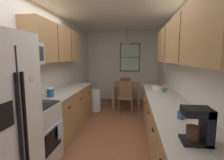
# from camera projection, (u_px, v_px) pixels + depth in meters

# --- Properties ---
(ground_plane) EXTENTS (12.00, 12.00, 0.00)m
(ground_plane) POSITION_uv_depth(u_px,v_px,m) (114.00, 127.00, 3.85)
(ground_plane) COLOR brown
(wall_left) EXTENTS (0.10, 9.00, 2.55)m
(wall_left) POSITION_uv_depth(u_px,v_px,m) (56.00, 71.00, 3.85)
(wall_left) COLOR silver
(wall_left) RESTS_ON ground
(wall_right) EXTENTS (0.10, 9.00, 2.55)m
(wall_right) POSITION_uv_depth(u_px,v_px,m) (177.00, 72.00, 3.50)
(wall_right) COLOR silver
(wall_right) RESTS_ON ground
(wall_back) EXTENTS (4.40, 0.10, 2.55)m
(wall_back) POSITION_uv_depth(u_px,v_px,m) (122.00, 66.00, 6.28)
(wall_back) COLOR silver
(wall_back) RESTS_ON ground
(ceiling_slab) EXTENTS (4.40, 9.00, 0.08)m
(ceiling_slab) POSITION_uv_depth(u_px,v_px,m) (114.00, 10.00, 3.50)
(ceiling_slab) COLOR white
(stove_range) EXTENTS (0.66, 0.64, 1.10)m
(stove_range) POSITION_uv_depth(u_px,v_px,m) (33.00, 135.00, 2.41)
(stove_range) COLOR silver
(stove_range) RESTS_ON ground
(microwave_over_range) EXTENTS (0.39, 0.63, 0.32)m
(microwave_over_range) POSITION_uv_depth(u_px,v_px,m) (19.00, 53.00, 2.27)
(microwave_over_range) COLOR silver
(counter_left) EXTENTS (0.64, 1.97, 0.90)m
(counter_left) POSITION_uv_depth(u_px,v_px,m) (68.00, 109.00, 3.69)
(counter_left) COLOR #A87A4C
(counter_left) RESTS_ON ground
(upper_cabinets_left) EXTENTS (0.33, 2.05, 0.72)m
(upper_cabinets_left) POSITION_uv_depth(u_px,v_px,m) (58.00, 44.00, 3.48)
(upper_cabinets_left) COLOR #A87A4C
(counter_right) EXTENTS (0.64, 3.29, 0.90)m
(counter_right) POSITION_uv_depth(u_px,v_px,m) (168.00, 128.00, 2.68)
(counter_right) COLOR #A87A4C
(counter_right) RESTS_ON ground
(upper_cabinets_right) EXTENTS (0.33, 2.97, 0.65)m
(upper_cabinets_right) POSITION_uv_depth(u_px,v_px,m) (182.00, 41.00, 2.43)
(upper_cabinets_right) COLOR #A87A4C
(dining_table) EXTENTS (0.83, 0.75, 0.76)m
(dining_table) POSITION_uv_depth(u_px,v_px,m) (126.00, 88.00, 5.37)
(dining_table) COLOR olive
(dining_table) RESTS_ON ground
(dining_chair_near) EXTENTS (0.42, 0.42, 0.90)m
(dining_chair_near) POSITION_uv_depth(u_px,v_px,m) (125.00, 95.00, 4.81)
(dining_chair_near) COLOR brown
(dining_chair_near) RESTS_ON ground
(dining_chair_far) EXTENTS (0.40, 0.40, 0.90)m
(dining_chair_far) POSITION_uv_depth(u_px,v_px,m) (126.00, 88.00, 5.96)
(dining_chair_far) COLOR brown
(dining_chair_far) RESTS_ON ground
(pendant_light) EXTENTS (0.33, 0.33, 0.55)m
(pendant_light) POSITION_uv_depth(u_px,v_px,m) (127.00, 43.00, 5.18)
(pendant_light) COLOR black
(back_window) EXTENTS (0.74, 0.05, 1.04)m
(back_window) POSITION_uv_depth(u_px,v_px,m) (130.00, 57.00, 6.13)
(back_window) COLOR brown
(trash_bin) EXTENTS (0.35, 0.35, 0.63)m
(trash_bin) POSITION_uv_depth(u_px,v_px,m) (95.00, 100.00, 4.98)
(trash_bin) COLOR white
(trash_bin) RESTS_ON ground
(storage_canister) EXTENTS (0.12, 0.12, 0.16)m
(storage_canister) POSITION_uv_depth(u_px,v_px,m) (50.00, 92.00, 2.91)
(storage_canister) COLOR #265999
(storage_canister) RESTS_ON counter_left
(dish_towel) EXTENTS (0.02, 0.16, 0.24)m
(dish_towel) POSITION_uv_depth(u_px,v_px,m) (61.00, 130.00, 2.51)
(dish_towel) COLOR silver
(coffee_maker) EXTENTS (0.22, 0.18, 0.29)m
(coffee_maker) POSITION_uv_depth(u_px,v_px,m) (200.00, 125.00, 1.32)
(coffee_maker) COLOR black
(coffee_maker) RESTS_ON counter_right
(mug_by_coffeemaker) EXTENTS (0.11, 0.07, 0.10)m
(mug_by_coffeemaker) POSITION_uv_depth(u_px,v_px,m) (164.00, 90.00, 3.30)
(mug_by_coffeemaker) COLOR #3F7F4C
(mug_by_coffeemaker) RESTS_ON counter_right
(mug_spare) EXTENTS (0.12, 0.08, 0.09)m
(mug_spare) POSITION_uv_depth(u_px,v_px,m) (181.00, 115.00, 1.86)
(mug_spare) COLOR #335999
(mug_spare) RESTS_ON counter_right
(fruit_bowl) EXTENTS (0.25, 0.25, 0.09)m
(fruit_bowl) POSITION_uv_depth(u_px,v_px,m) (158.00, 87.00, 3.68)
(fruit_bowl) COLOR silver
(fruit_bowl) RESTS_ON counter_right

